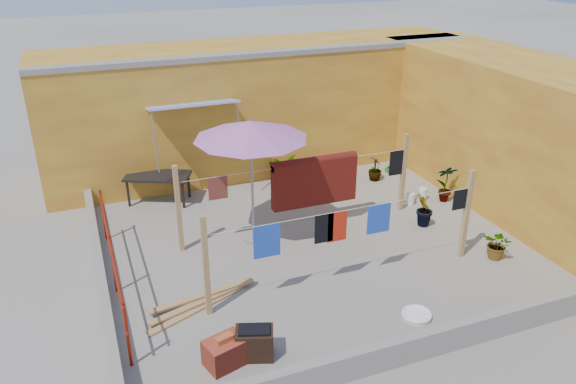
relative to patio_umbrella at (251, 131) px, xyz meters
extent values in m
plane|color=#9E998E|center=(1.06, -0.64, -2.35)|extent=(80.00, 80.00, 0.00)
cube|color=gold|center=(1.56, 4.06, -0.75)|extent=(11.00, 2.40, 3.20)
cube|color=gray|center=(1.56, 3.01, 0.80)|extent=(11.00, 0.35, 0.12)
cube|color=#2D51B2|center=(-0.54, 2.51, -0.10)|extent=(2.00, 0.79, 0.22)
cylinder|color=gray|center=(-1.49, 2.14, -0.75)|extent=(0.03, 0.30, 1.28)
cylinder|color=gray|center=(0.41, 2.14, -0.75)|extent=(0.03, 0.30, 1.28)
cube|color=gold|center=(6.26, -0.64, -0.75)|extent=(2.40, 9.00, 3.20)
cube|color=gray|center=(1.06, -4.22, -2.13)|extent=(8.30, 0.16, 0.44)
cube|color=gray|center=(-3.02, -0.64, -2.13)|extent=(0.16, 7.30, 0.44)
cylinder|color=#A12110|center=(-2.79, -2.84, -1.80)|extent=(0.05, 0.05, 1.10)
cylinder|color=#A12110|center=(-2.79, -0.84, -1.80)|extent=(0.05, 0.05, 1.10)
cylinder|color=#A12110|center=(-2.79, 1.16, -1.80)|extent=(0.05, 0.05, 1.10)
cylinder|color=#A12110|center=(-2.79, -0.84, -1.30)|extent=(0.04, 4.20, 0.04)
cylinder|color=#A12110|center=(-2.79, -0.84, -1.75)|extent=(0.04, 4.20, 0.04)
cube|color=tan|center=(-1.44, -2.04, -1.45)|extent=(0.09, 0.09, 1.80)
cube|color=tan|center=(3.56, -2.04, -1.45)|extent=(0.09, 0.09, 1.80)
cube|color=tan|center=(3.56, 0.16, -1.45)|extent=(0.09, 0.09, 1.80)
cube|color=tan|center=(-1.44, 0.16, -1.45)|extent=(0.09, 0.09, 1.80)
cylinder|color=silver|center=(1.06, -2.04, -0.90)|extent=(5.00, 0.01, 0.01)
cylinder|color=silver|center=(1.06, 0.16, -0.90)|extent=(5.00, 0.01, 0.01)
cube|color=#52130D|center=(1.40, 0.16, -1.35)|extent=(1.85, 0.22, 0.98)
cube|color=black|center=(3.36, 0.16, -1.19)|extent=(0.34, 0.02, 0.57)
cube|color=brown|center=(-0.65, 0.16, -1.14)|extent=(0.39, 0.02, 0.47)
cube|color=#2148B6|center=(-0.42, -2.04, -1.20)|extent=(0.46, 0.02, 0.60)
cube|color=black|center=(0.61, -2.04, -1.17)|extent=(0.34, 0.02, 0.53)
cube|color=red|center=(0.85, -2.04, -1.18)|extent=(0.36, 0.02, 0.56)
cube|color=#2148B6|center=(1.66, -2.04, -1.18)|extent=(0.44, 0.02, 0.56)
cube|color=black|center=(3.36, -2.04, -1.11)|extent=(0.28, 0.02, 0.40)
cylinder|color=gray|center=(0.00, 0.00, -2.32)|extent=(0.39, 0.39, 0.07)
cylinder|color=gray|center=(0.00, 0.00, -1.10)|extent=(0.05, 0.05, 2.50)
cone|color=#BF67A4|center=(0.00, 0.00, 0.02)|extent=(2.59, 2.59, 0.35)
cylinder|color=gray|center=(0.00, 0.00, 0.21)|extent=(0.04, 0.04, 0.11)
cube|color=black|center=(-1.47, 2.56, -1.70)|extent=(1.62, 1.27, 0.05)
cube|color=black|center=(-2.16, 2.57, -2.04)|extent=(0.05, 0.05, 0.63)
cube|color=black|center=(-1.92, 3.09, -2.04)|extent=(0.05, 0.05, 0.63)
cube|color=black|center=(-1.01, 2.03, -2.04)|extent=(0.05, 0.05, 0.63)
cube|color=black|center=(-0.77, 2.56, -2.04)|extent=(0.05, 0.05, 0.63)
cube|color=#A43825|center=(-1.52, -3.30, -2.15)|extent=(0.66, 0.56, 0.42)
cube|color=#B44B2A|center=(-1.52, -3.30, -1.90)|extent=(0.28, 0.19, 0.08)
cube|color=tan|center=(-1.61, -1.89, -2.34)|extent=(1.79, 0.85, 0.04)
cube|color=tan|center=(-1.53, -1.77, -2.29)|extent=(1.83, 0.70, 0.04)
cube|color=tan|center=(-1.45, -1.65, -2.25)|extent=(1.88, 0.45, 0.04)
cube|color=black|center=(-1.06, -3.30, -2.12)|extent=(0.64, 0.53, 0.46)
cube|color=black|center=(-1.06, -3.30, -1.88)|extent=(0.53, 0.41, 0.04)
cylinder|color=white|center=(1.69, -3.38, -2.32)|extent=(0.46, 0.46, 0.06)
torus|color=white|center=(1.69, -3.38, -2.29)|extent=(0.49, 0.49, 0.05)
cylinder|color=white|center=(3.90, 0.30, -2.22)|extent=(0.20, 0.20, 0.27)
cylinder|color=white|center=(3.90, 0.30, -2.06)|extent=(0.05, 0.05, 0.05)
cylinder|color=white|center=(4.32, 0.43, -2.21)|extent=(0.21, 0.21, 0.28)
cylinder|color=white|center=(4.32, 0.43, -2.05)|extent=(0.06, 0.06, 0.05)
torus|color=#186F1E|center=(4.65, 2.20, -2.34)|extent=(0.54, 0.54, 0.04)
torus|color=#186F1E|center=(4.65, 2.20, -2.29)|extent=(0.46, 0.46, 0.04)
imported|color=#1F5217|center=(1.57, 2.56, -1.97)|extent=(0.86, 0.81, 0.77)
imported|color=#1F5217|center=(3.85, 1.86, -2.05)|extent=(0.40, 0.40, 0.62)
imported|color=#1F5217|center=(4.76, 0.17, -1.89)|extent=(0.55, 0.44, 0.92)
imported|color=#1F5217|center=(3.57, -0.73, -1.96)|extent=(0.55, 0.56, 0.79)
imported|color=#1F5217|center=(4.15, -2.36, -2.06)|extent=(0.68, 0.70, 0.60)
camera|label=1|loc=(-3.00, -9.58, 3.31)|focal=35.00mm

